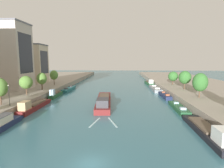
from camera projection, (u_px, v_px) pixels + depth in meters
ground_plane at (91, 165)px, 21.29m from camera, size 400.00×400.00×0.00m
quay_left at (25, 87)px, 77.41m from camera, size 36.00×170.00×2.10m
quay_right at (204, 88)px, 73.76m from camera, size 36.00×170.00×2.10m
barge_midriver at (104, 101)px, 50.49m from camera, size 5.19×23.62×3.14m
wake_behind_barge at (104, 122)px, 35.94m from camera, size 5.59×6.06×0.03m
moored_boat_left_gap_after at (34, 106)px, 45.27m from camera, size 2.63×14.82×3.09m
moored_boat_left_lone at (56, 94)px, 60.75m from camera, size 1.90×10.37×3.12m
moored_boat_left_downstream at (69, 89)px, 73.43m from camera, size 2.73×12.82×2.29m
moored_boat_right_near at (209, 131)px, 29.17m from camera, size 3.54×16.24×3.07m
moored_boat_right_midway at (178, 107)px, 45.30m from camera, size 2.85×12.75×2.09m
moored_boat_right_second at (165, 95)px, 60.13m from camera, size 2.14×11.29×2.35m
moored_boat_right_upstream at (155, 88)px, 75.09m from camera, size 3.54×16.42×2.32m
moored_boat_right_gap_after at (149, 83)px, 91.66m from camera, size 3.08×13.98×3.03m
tree_left_end_of_row at (0, 87)px, 41.26m from camera, size 3.48×3.48×6.40m
tree_left_nearest at (26, 82)px, 53.16m from camera, size 3.86×3.86×5.85m
tree_left_third at (42, 79)px, 62.79m from camera, size 3.47×3.47×6.12m
tree_left_past_mid at (54, 75)px, 75.40m from camera, size 3.49×3.49×6.25m
tree_right_end_of_row at (200, 82)px, 49.39m from camera, size 4.08×4.08×6.97m
tree_right_past_mid at (185, 77)px, 63.62m from camera, size 4.37×4.37×6.69m
tree_right_far at (173, 76)px, 75.80m from camera, size 4.13×4.13×5.71m
lamppost_left_bank at (9, 94)px, 40.75m from camera, size 0.28×0.28×4.87m
building_left_corner at (8, 56)px, 63.82m from camera, size 13.81×11.47×23.96m
building_left_middle at (34, 64)px, 82.61m from camera, size 10.69×10.27×17.88m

